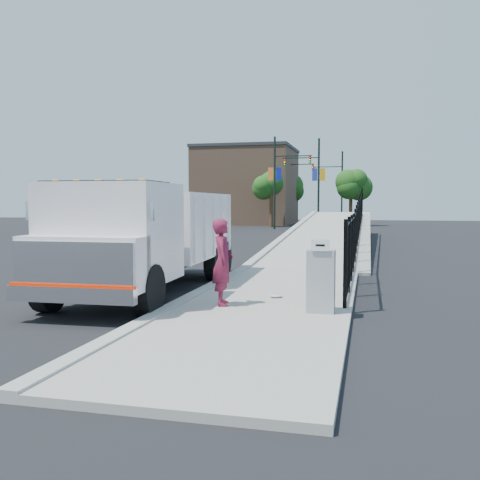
# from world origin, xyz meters

# --- Properties ---
(ground) EXTENTS (120.00, 120.00, 0.00)m
(ground) POSITION_xyz_m (0.00, 0.00, 0.00)
(ground) COLOR black
(ground) RESTS_ON ground
(sidewalk) EXTENTS (3.55, 12.00, 0.12)m
(sidewalk) POSITION_xyz_m (1.93, -2.00, 0.06)
(sidewalk) COLOR #9E998E
(sidewalk) RESTS_ON ground
(curb) EXTENTS (0.30, 12.00, 0.16)m
(curb) POSITION_xyz_m (0.00, -2.00, 0.08)
(curb) COLOR #ADAAA3
(curb) RESTS_ON ground
(ramp) EXTENTS (3.95, 24.06, 3.19)m
(ramp) POSITION_xyz_m (2.12, 16.00, 0.00)
(ramp) COLOR #9E998E
(ramp) RESTS_ON ground
(iron_fence) EXTENTS (0.10, 28.00, 1.80)m
(iron_fence) POSITION_xyz_m (3.55, 12.00, 0.90)
(iron_fence) COLOR black
(iron_fence) RESTS_ON ground
(truck) EXTENTS (2.91, 8.21, 2.78)m
(truck) POSITION_xyz_m (-1.51, -0.45, 1.57)
(truck) COLOR black
(truck) RESTS_ON ground
(worker) EXTENTS (0.60, 0.76, 1.84)m
(worker) POSITION_xyz_m (1.00, -2.28, 1.04)
(worker) COLOR maroon
(worker) RESTS_ON sidewalk
(utility_cabinet) EXTENTS (0.55, 0.40, 1.25)m
(utility_cabinet) POSITION_xyz_m (3.10, -2.54, 0.75)
(utility_cabinet) COLOR gray
(utility_cabinet) RESTS_ON sidewalk
(arrow_sign) EXTENTS (0.35, 0.04, 0.22)m
(arrow_sign) POSITION_xyz_m (3.10, -2.76, 1.48)
(arrow_sign) COLOR white
(arrow_sign) RESTS_ON utility_cabinet
(debris) EXTENTS (0.30, 0.30, 0.08)m
(debris) POSITION_xyz_m (1.95, -1.09, 0.16)
(debris) COLOR silver
(debris) RESTS_ON sidewalk
(light_pole_0) EXTENTS (3.77, 0.22, 8.00)m
(light_pole_0) POSITION_xyz_m (-3.67, 32.74, 4.36)
(light_pole_0) COLOR black
(light_pole_0) RESTS_ON ground
(light_pole_1) EXTENTS (3.78, 0.22, 8.00)m
(light_pole_1) POSITION_xyz_m (-0.68, 34.85, 4.36)
(light_pole_1) COLOR black
(light_pole_1) RESTS_ON ground
(light_pole_2) EXTENTS (3.77, 0.22, 8.00)m
(light_pole_2) POSITION_xyz_m (-4.45, 42.79, 4.36)
(light_pole_2) COLOR black
(light_pole_2) RESTS_ON ground
(light_pole_3) EXTENTS (3.77, 0.22, 8.00)m
(light_pole_3) POSITION_xyz_m (0.76, 47.47, 4.36)
(light_pole_3) COLOR black
(light_pole_3) RESTS_ON ground
(tree_0) EXTENTS (2.39, 2.39, 5.19)m
(tree_0) POSITION_xyz_m (-4.92, 36.44, 3.93)
(tree_0) COLOR #382314
(tree_0) RESTS_ON ground
(tree_1) EXTENTS (2.43, 2.43, 5.22)m
(tree_1) POSITION_xyz_m (2.26, 41.01, 3.93)
(tree_1) COLOR #382314
(tree_1) RESTS_ON ground
(tree_2) EXTENTS (2.97, 2.97, 5.49)m
(tree_2) POSITION_xyz_m (-4.89, 48.99, 3.96)
(tree_2) COLOR #382314
(tree_2) RESTS_ON ground
(building) EXTENTS (10.00, 10.00, 8.00)m
(building) POSITION_xyz_m (-9.00, 44.00, 4.00)
(building) COLOR #8C664C
(building) RESTS_ON ground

